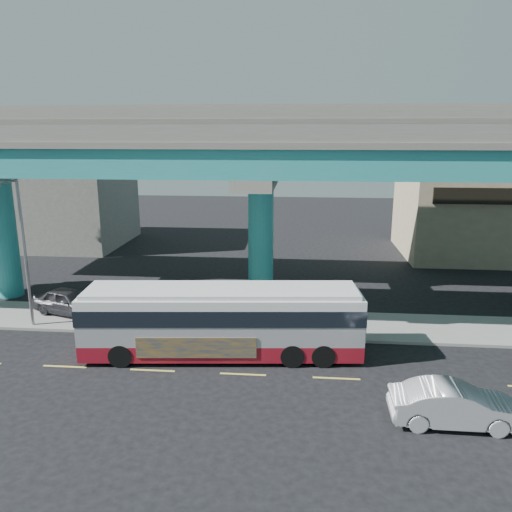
# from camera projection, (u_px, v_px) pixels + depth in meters

# --- Properties ---
(ground) EXTENTS (120.00, 120.00, 0.00)m
(ground) POSITION_uv_depth(u_px,v_px,m) (244.00, 371.00, 21.80)
(ground) COLOR black
(ground) RESTS_ON ground
(sidewalk) EXTENTS (70.00, 4.00, 0.15)m
(sidewalk) POSITION_uv_depth(u_px,v_px,m) (255.00, 323.00, 27.10)
(sidewalk) COLOR gray
(sidewalk) RESTS_ON ground
(lane_markings) EXTENTS (58.00, 0.12, 0.01)m
(lane_markings) POSITION_uv_depth(u_px,v_px,m) (243.00, 374.00, 21.51)
(lane_markings) COLOR #D8C64C
(lane_markings) RESTS_ON ground
(viaduct) EXTENTS (52.00, 12.40, 11.70)m
(viaduct) POSITION_uv_depth(u_px,v_px,m) (261.00, 150.00, 28.38)
(viaduct) COLOR teal
(viaduct) RESTS_ON ground
(building_beige) EXTENTS (14.00, 10.23, 7.00)m
(building_beige) POSITION_uv_depth(u_px,v_px,m) (489.00, 214.00, 41.56)
(building_beige) COLOR tan
(building_beige) RESTS_ON ground
(building_concrete) EXTENTS (12.00, 10.00, 9.00)m
(building_concrete) POSITION_uv_depth(u_px,v_px,m) (57.00, 195.00, 45.66)
(building_concrete) COLOR gray
(building_concrete) RESTS_ON ground
(transit_bus) EXTENTS (12.97, 3.89, 3.28)m
(transit_bus) POSITION_uv_depth(u_px,v_px,m) (222.00, 319.00, 22.96)
(transit_bus) COLOR maroon
(transit_bus) RESTS_ON ground
(sedan) EXTENTS (1.67, 4.57, 1.50)m
(sedan) POSITION_uv_depth(u_px,v_px,m) (455.00, 405.00, 17.70)
(sedan) COLOR #A7A7AC
(sedan) RESTS_ON ground
(parked_car) EXTENTS (4.22, 5.30, 1.46)m
(parked_car) POSITION_uv_depth(u_px,v_px,m) (69.00, 301.00, 28.08)
(parked_car) COLOR #2F2F34
(parked_car) RESTS_ON sidewalk
(street_lamp) EXTENTS (0.50, 2.56, 7.89)m
(street_lamp) POSITION_uv_depth(u_px,v_px,m) (16.00, 233.00, 24.89)
(street_lamp) COLOR gray
(street_lamp) RESTS_ON sidewalk
(stop_sign) EXTENTS (0.62, 0.53, 2.61)m
(stop_sign) POSITION_uv_depth(u_px,v_px,m) (303.00, 298.00, 25.12)
(stop_sign) COLOR gray
(stop_sign) RESTS_ON sidewalk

